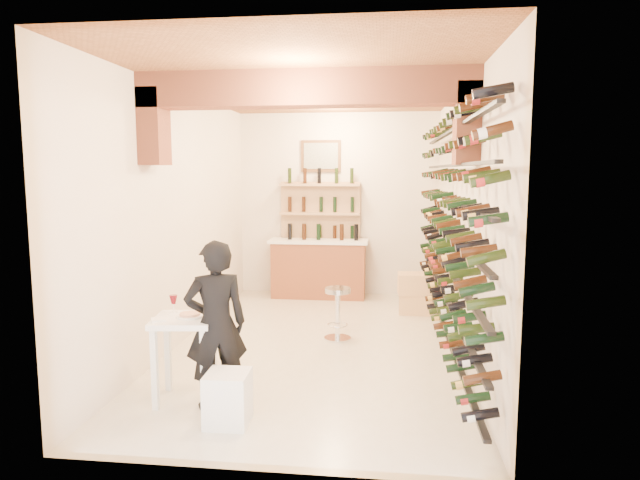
# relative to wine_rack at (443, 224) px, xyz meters

# --- Properties ---
(ground) EXTENTS (6.00, 6.00, 0.00)m
(ground) POSITION_rel_wine_rack_xyz_m (-1.53, 0.00, -1.55)
(ground) COLOR beige
(ground) RESTS_ON ground
(room_shell) EXTENTS (3.52, 6.02, 3.21)m
(room_shell) POSITION_rel_wine_rack_xyz_m (-1.53, -0.26, 0.70)
(room_shell) COLOR silver
(room_shell) RESTS_ON ground
(wine_rack) EXTENTS (0.32, 5.70, 2.56)m
(wine_rack) POSITION_rel_wine_rack_xyz_m (0.00, 0.00, 0.00)
(wine_rack) COLOR black
(wine_rack) RESTS_ON ground
(back_counter) EXTENTS (1.70, 0.62, 1.29)m
(back_counter) POSITION_rel_wine_rack_xyz_m (-1.83, 2.65, -1.02)
(back_counter) COLOR brown
(back_counter) RESTS_ON ground
(back_shelving) EXTENTS (1.40, 0.31, 2.73)m
(back_shelving) POSITION_rel_wine_rack_xyz_m (-1.83, 2.89, -0.38)
(back_shelving) COLOR tan
(back_shelving) RESTS_ON ground
(tasting_table) EXTENTS (0.62, 0.62, 0.98)m
(tasting_table) POSITION_rel_wine_rack_xyz_m (-2.58, -1.82, -0.88)
(tasting_table) COLOR white
(tasting_table) RESTS_ON ground
(white_stool) EXTENTS (0.38, 0.38, 0.46)m
(white_stool) POSITION_rel_wine_rack_xyz_m (-2.03, -2.28, -1.32)
(white_stool) COLOR white
(white_stool) RESTS_ON ground
(person) EXTENTS (0.68, 0.58, 1.57)m
(person) POSITION_rel_wine_rack_xyz_m (-2.23, -1.93, -0.76)
(person) COLOR black
(person) RESTS_ON ground
(chrome_barstool) EXTENTS (0.35, 0.35, 0.69)m
(chrome_barstool) POSITION_rel_wine_rack_xyz_m (-1.29, 0.24, -1.15)
(chrome_barstool) COLOR silver
(chrome_barstool) RESTS_ON ground
(crate_lower) EXTENTS (0.52, 0.37, 0.31)m
(crate_lower) POSITION_rel_wine_rack_xyz_m (-0.21, 1.71, -1.40)
(crate_lower) COLOR #DBAD78
(crate_lower) RESTS_ON ground
(crate_upper) EXTENTS (0.56, 0.39, 0.32)m
(crate_upper) POSITION_rel_wine_rack_xyz_m (-0.21, 1.71, -1.08)
(crate_upper) COLOR #DBAD78
(crate_upper) RESTS_ON crate_lower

